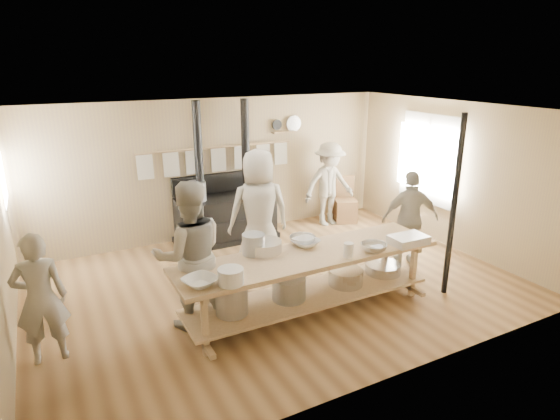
% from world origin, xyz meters
% --- Properties ---
extents(ground, '(7.00, 7.00, 0.00)m').
position_xyz_m(ground, '(0.00, 0.00, 0.00)').
color(ground, brown).
rests_on(ground, ground).
extents(room_shell, '(7.00, 7.00, 7.00)m').
position_xyz_m(room_shell, '(0.00, 0.00, 1.62)').
color(room_shell, tan).
rests_on(room_shell, ground).
extents(window_right, '(0.09, 1.50, 1.65)m').
position_xyz_m(window_right, '(3.47, 0.60, 1.50)').
color(window_right, beige).
rests_on(window_right, ground).
extents(left_opening, '(0.00, 0.90, 0.90)m').
position_xyz_m(left_opening, '(-3.45, 2.00, 1.60)').
color(left_opening, white).
rests_on(left_opening, ground).
extents(stove, '(1.90, 0.75, 2.60)m').
position_xyz_m(stove, '(-0.01, 2.12, 0.52)').
color(stove, black).
rests_on(stove, ground).
extents(towel_rail, '(3.00, 0.04, 0.47)m').
position_xyz_m(towel_rail, '(0.00, 2.40, 1.56)').
color(towel_rail, '#9D7C5A').
rests_on(towel_rail, ground).
extents(back_wall_shelf, '(0.63, 0.14, 0.32)m').
position_xyz_m(back_wall_shelf, '(1.46, 2.43, 2.00)').
color(back_wall_shelf, '#9D7C5A').
rests_on(back_wall_shelf, ground).
extents(prep_table, '(3.60, 0.90, 0.85)m').
position_xyz_m(prep_table, '(-0.01, -0.90, 0.52)').
color(prep_table, '#9D7C5A').
rests_on(prep_table, ground).
extents(support_post, '(0.08, 0.08, 2.60)m').
position_xyz_m(support_post, '(2.05, -1.35, 1.30)').
color(support_post, black).
rests_on(support_post, ground).
extents(cook_far_left, '(0.57, 0.39, 1.53)m').
position_xyz_m(cook_far_left, '(-3.15, -0.44, 0.77)').
color(cook_far_left, '#A09B8E').
rests_on(cook_far_left, ground).
extents(cook_left, '(1.01, 0.84, 1.90)m').
position_xyz_m(cook_left, '(-1.46, -0.46, 0.95)').
color(cook_left, '#A09B8E').
rests_on(cook_left, ground).
extents(cook_center, '(1.06, 0.80, 1.97)m').
position_xyz_m(cook_center, '(-0.01, 0.61, 0.99)').
color(cook_center, '#A09B8E').
rests_on(cook_center, ground).
extents(cook_right, '(1.00, 0.74, 1.58)m').
position_xyz_m(cook_right, '(2.28, -0.30, 0.79)').
color(cook_right, '#A09B8E').
rests_on(cook_right, ground).
extents(cook_by_window, '(1.13, 0.68, 1.71)m').
position_xyz_m(cook_by_window, '(2.19, 1.95, 0.85)').
color(cook_by_window, '#A09B8E').
rests_on(cook_by_window, ground).
extents(chair, '(0.57, 0.57, 0.94)m').
position_xyz_m(chair, '(2.61, 1.97, 0.28)').
color(chair, brown).
rests_on(chair, ground).
extents(bowl_white_a, '(0.48, 0.48, 0.09)m').
position_xyz_m(bowl_white_a, '(-1.55, -1.11, 0.90)').
color(bowl_white_a, white).
rests_on(bowl_white_a, prep_table).
extents(bowl_steel_a, '(0.49, 0.49, 0.11)m').
position_xyz_m(bowl_steel_a, '(0.09, -0.57, 0.91)').
color(bowl_steel_a, silver).
rests_on(bowl_steel_a, prep_table).
extents(bowl_white_b, '(0.44, 0.44, 0.09)m').
position_xyz_m(bowl_white_b, '(0.09, -0.64, 0.89)').
color(bowl_white_b, white).
rests_on(bowl_white_b, prep_table).
extents(bowl_steel_b, '(0.46, 0.46, 0.11)m').
position_xyz_m(bowl_steel_b, '(0.78, -1.23, 0.90)').
color(bowl_steel_b, silver).
rests_on(bowl_steel_b, prep_table).
extents(roasting_pan, '(0.51, 0.34, 0.11)m').
position_xyz_m(roasting_pan, '(1.38, -1.23, 0.91)').
color(roasting_pan, '#B2B2B7').
rests_on(roasting_pan, prep_table).
extents(mixing_bowl_large, '(0.49, 0.49, 0.15)m').
position_xyz_m(mixing_bowl_large, '(-0.50, -0.57, 0.93)').
color(mixing_bowl_large, silver).
rests_on(mixing_bowl_large, prep_table).
extents(bucket_galv, '(0.38, 0.38, 0.27)m').
position_xyz_m(bucket_galv, '(-0.65, -0.57, 0.99)').
color(bucket_galv, gray).
rests_on(bucket_galv, prep_table).
extents(deep_bowl_enamel, '(0.36, 0.36, 0.18)m').
position_xyz_m(deep_bowl_enamel, '(-1.23, -1.23, 0.94)').
color(deep_bowl_enamel, white).
rests_on(deep_bowl_enamel, prep_table).
extents(pitcher, '(0.14, 0.14, 0.19)m').
position_xyz_m(pitcher, '(0.38, -1.23, 0.95)').
color(pitcher, white).
rests_on(pitcher, prep_table).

